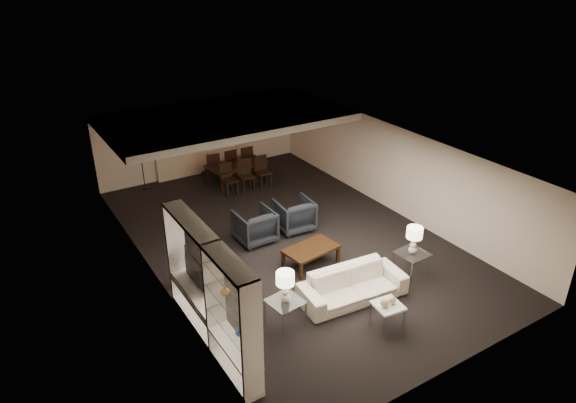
# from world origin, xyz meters

# --- Properties ---
(floor) EXTENTS (11.00, 11.00, 0.00)m
(floor) POSITION_xyz_m (0.00, 0.00, 0.00)
(floor) COLOR black
(floor) RESTS_ON ground
(ceiling) EXTENTS (7.00, 11.00, 0.02)m
(ceiling) POSITION_xyz_m (0.00, 0.00, 2.50)
(ceiling) COLOR silver
(ceiling) RESTS_ON ground
(wall_back) EXTENTS (7.00, 0.02, 2.50)m
(wall_back) POSITION_xyz_m (0.00, 5.50, 1.25)
(wall_back) COLOR beige
(wall_back) RESTS_ON ground
(wall_front) EXTENTS (7.00, 0.02, 2.50)m
(wall_front) POSITION_xyz_m (0.00, -5.50, 1.25)
(wall_front) COLOR beige
(wall_front) RESTS_ON ground
(wall_left) EXTENTS (0.02, 11.00, 2.50)m
(wall_left) POSITION_xyz_m (-3.50, 0.00, 1.25)
(wall_left) COLOR beige
(wall_left) RESTS_ON ground
(wall_right) EXTENTS (0.02, 11.00, 2.50)m
(wall_right) POSITION_xyz_m (3.50, 0.00, 1.25)
(wall_right) COLOR beige
(wall_right) RESTS_ON ground
(ceiling_soffit) EXTENTS (7.00, 4.00, 0.20)m
(ceiling_soffit) POSITION_xyz_m (0.00, 3.50, 2.40)
(ceiling_soffit) COLOR silver
(ceiling_soffit) RESTS_ON ceiling
(curtains) EXTENTS (1.50, 0.12, 2.40)m
(curtains) POSITION_xyz_m (-0.90, 5.42, 1.20)
(curtains) COLOR beige
(curtains) RESTS_ON wall_back
(door) EXTENTS (0.90, 0.05, 2.10)m
(door) POSITION_xyz_m (0.70, 5.47, 1.05)
(door) COLOR silver
(door) RESTS_ON wall_back
(painting) EXTENTS (0.95, 0.04, 0.65)m
(painting) POSITION_xyz_m (2.10, 5.46, 1.55)
(painting) COLOR #142D38
(painting) RESTS_ON wall_back
(media_unit) EXTENTS (0.38, 3.40, 2.35)m
(media_unit) POSITION_xyz_m (-3.31, -2.60, 1.18)
(media_unit) COLOR white
(media_unit) RESTS_ON wall_left
(pendant_light) EXTENTS (0.52, 0.52, 0.24)m
(pendant_light) POSITION_xyz_m (0.30, 3.50, 1.92)
(pendant_light) COLOR #D8591E
(pendant_light) RESTS_ON ceiling_soffit
(sofa) EXTENTS (2.41, 1.12, 0.68)m
(sofa) POSITION_xyz_m (-0.17, -2.91, 0.34)
(sofa) COLOR beige
(sofa) RESTS_ON floor
(coffee_table) EXTENTS (1.37, 0.91, 0.46)m
(coffee_table) POSITION_xyz_m (-0.17, -1.31, 0.23)
(coffee_table) COLOR black
(coffee_table) RESTS_ON floor
(armchair_left) EXTENTS (0.93, 0.96, 0.87)m
(armchair_left) POSITION_xyz_m (-0.77, 0.39, 0.43)
(armchair_left) COLOR black
(armchair_left) RESTS_ON floor
(armchair_right) EXTENTS (1.00, 1.03, 0.87)m
(armchair_right) POSITION_xyz_m (0.43, 0.39, 0.43)
(armchair_right) COLOR black
(armchair_right) RESTS_ON floor
(side_table_left) EXTENTS (0.71, 0.71, 0.60)m
(side_table_left) POSITION_xyz_m (-1.87, -2.91, 0.30)
(side_table_left) COLOR silver
(side_table_left) RESTS_ON floor
(side_table_right) EXTENTS (0.68, 0.68, 0.60)m
(side_table_right) POSITION_xyz_m (1.53, -2.91, 0.30)
(side_table_right) COLOR white
(side_table_right) RESTS_ON floor
(table_lamp_left) EXTENTS (0.40, 0.40, 0.66)m
(table_lamp_left) POSITION_xyz_m (-1.87, -2.91, 0.93)
(table_lamp_left) COLOR white
(table_lamp_left) RESTS_ON side_table_left
(table_lamp_right) EXTENTS (0.37, 0.37, 0.66)m
(table_lamp_right) POSITION_xyz_m (1.53, -2.91, 0.93)
(table_lamp_right) COLOR beige
(table_lamp_right) RESTS_ON side_table_right
(marble_table) EXTENTS (0.59, 0.59, 0.53)m
(marble_table) POSITION_xyz_m (-0.17, -4.01, 0.27)
(marble_table) COLOR silver
(marble_table) RESTS_ON floor
(gold_gourd_a) EXTENTS (0.17, 0.17, 0.17)m
(gold_gourd_a) POSITION_xyz_m (-0.27, -4.01, 0.62)
(gold_gourd_a) COLOR tan
(gold_gourd_a) RESTS_ON marble_table
(gold_gourd_b) EXTENTS (0.15, 0.15, 0.15)m
(gold_gourd_b) POSITION_xyz_m (-0.07, -4.01, 0.61)
(gold_gourd_b) COLOR tan
(gold_gourd_b) RESTS_ON marble_table
(television) EXTENTS (1.09, 0.14, 0.63)m
(television) POSITION_xyz_m (-3.28, -1.65, 1.06)
(television) COLOR black
(television) RESTS_ON media_unit
(vase_blue) EXTENTS (0.17, 0.17, 0.17)m
(vase_blue) POSITION_xyz_m (-3.31, -3.84, 1.15)
(vase_blue) COLOR #234398
(vase_blue) RESTS_ON media_unit
(vase_amber) EXTENTS (0.15, 0.15, 0.16)m
(vase_amber) POSITION_xyz_m (-3.31, -3.32, 1.64)
(vase_amber) COLOR gold
(vase_amber) RESTS_ON media_unit
(floor_speaker) EXTENTS (0.12, 0.12, 1.08)m
(floor_speaker) POSITION_xyz_m (-3.20, -0.50, 0.54)
(floor_speaker) COLOR black
(floor_speaker) RESTS_ON floor
(dining_table) EXTENTS (2.01, 1.30, 0.66)m
(dining_table) POSITION_xyz_m (0.54, 3.98, 0.33)
(dining_table) COLOR black
(dining_table) RESTS_ON floor
(chair_nl) EXTENTS (0.50, 0.50, 0.99)m
(chair_nl) POSITION_xyz_m (-0.06, 3.33, 0.49)
(chair_nl) COLOR black
(chair_nl) RESTS_ON floor
(chair_nm) EXTENTS (0.51, 0.51, 0.99)m
(chair_nm) POSITION_xyz_m (0.54, 3.33, 0.49)
(chair_nm) COLOR black
(chair_nm) RESTS_ON floor
(chair_nr) EXTENTS (0.47, 0.47, 0.99)m
(chair_nr) POSITION_xyz_m (1.14, 3.33, 0.49)
(chair_nr) COLOR black
(chair_nr) RESTS_ON floor
(chair_fl) EXTENTS (0.50, 0.50, 0.99)m
(chair_fl) POSITION_xyz_m (-0.06, 4.63, 0.49)
(chair_fl) COLOR black
(chair_fl) RESTS_ON floor
(chair_fm) EXTENTS (0.47, 0.47, 0.99)m
(chair_fm) POSITION_xyz_m (0.54, 4.63, 0.49)
(chair_fm) COLOR black
(chair_fm) RESTS_ON floor
(chair_fr) EXTENTS (0.46, 0.46, 0.99)m
(chair_fr) POSITION_xyz_m (1.14, 4.63, 0.49)
(chair_fr) COLOR black
(chair_fr) RESTS_ON floor
(floor_lamp) EXTENTS (0.35, 0.35, 1.83)m
(floor_lamp) POSITION_xyz_m (-2.16, 5.20, 0.92)
(floor_lamp) COLOR black
(floor_lamp) RESTS_ON floor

